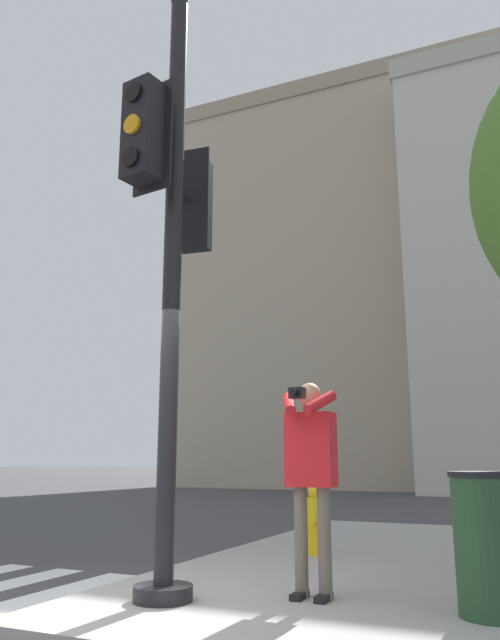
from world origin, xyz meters
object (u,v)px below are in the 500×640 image
object	(u,v)px
traffic_signal_pole	(171,236)
person_photographer	(311,465)
trash_bin	(488,543)
fire_hydrant	(316,519)

from	to	relation	value
traffic_signal_pole	person_photographer	bearing A→B (deg)	27.87
traffic_signal_pole	trash_bin	xyz separation A→B (m)	(2.43, 0.50, -2.52)
fire_hydrant	traffic_signal_pole	bearing A→B (deg)	-97.50
traffic_signal_pole	person_photographer	xyz separation A→B (m)	(1.07, 0.57, -1.99)
person_photographer	fire_hydrant	size ratio (longest dim) A/B	2.14
traffic_signal_pole	trash_bin	bearing A→B (deg)	11.56
trash_bin	traffic_signal_pole	bearing A→B (deg)	-168.44
traffic_signal_pole	fire_hydrant	distance (m)	3.85
trash_bin	fire_hydrant	bearing A→B (deg)	131.81
traffic_signal_pole	person_photographer	size ratio (longest dim) A/B	3.21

